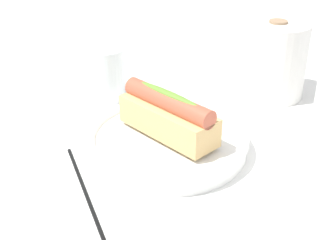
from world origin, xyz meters
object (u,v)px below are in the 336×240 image
hotdog_front (168,115)px  water_glass (106,75)px  chopstick_near (86,193)px  serving_bowl (168,141)px  paper_towel_roll (274,60)px

hotdog_front → water_glass: hotdog_front is taller
chopstick_near → serving_bowl: bearing=114.2°
serving_bowl → chopstick_near: serving_bowl is taller
paper_towel_roll → hotdog_front: bearing=-81.9°
serving_bowl → water_glass: 0.21m
serving_bowl → hotdog_front: bearing=63.4°
water_glass → chopstick_near: (0.22, -0.17, -0.04)m
water_glass → chopstick_near: 0.28m
paper_towel_roll → water_glass: bearing=-125.4°
water_glass → paper_towel_roll: size_ratio=0.67×
serving_bowl → paper_towel_roll: paper_towel_roll is taller
water_glass → paper_towel_roll: (0.17, 0.24, 0.02)m
water_glass → serving_bowl: bearing=-6.6°
serving_bowl → paper_towel_roll: (-0.04, 0.26, 0.05)m
hotdog_front → water_glass: size_ratio=1.72×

